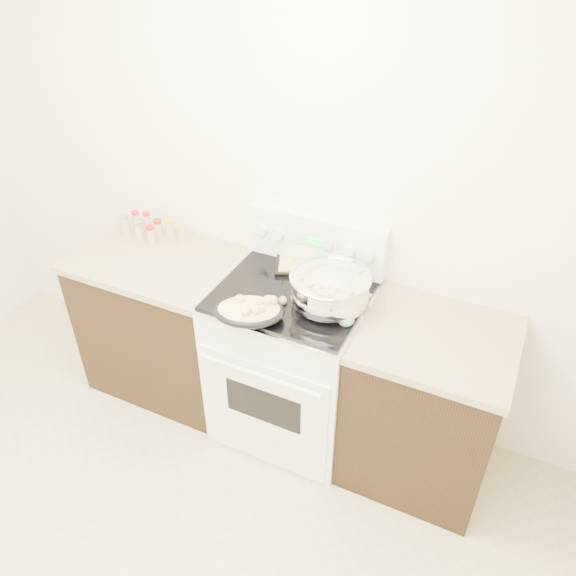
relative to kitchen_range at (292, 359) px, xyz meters
The scene contains 9 objects.
counter_left 0.83m from the kitchen_range, behind, with size 0.93×0.67×0.92m.
counter_right 0.73m from the kitchen_range, ahead, with size 0.73×0.67×0.92m.
kitchen_range is the anchor object (origin of this frame).
mixing_bowl 0.58m from the kitchen_range, ahead, with size 0.39×0.39×0.23m.
roasting_pan 0.58m from the kitchen_range, 107.32° to the right, with size 0.40×0.34×0.11m.
baking_sheet 0.55m from the kitchen_range, 93.32° to the left, with size 0.46×0.40×0.06m.
wooden_spoon 0.47m from the kitchen_range, 74.27° to the right, with size 0.16×0.26×0.04m.
blue_ladle 0.60m from the kitchen_range, 18.73° to the right, with size 0.09×0.27×0.10m.
spice_jars 1.12m from the kitchen_range, behind, with size 0.38×0.14×0.13m.
Camera 1 is at (1.31, -0.64, 2.58)m, focal length 35.00 mm.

